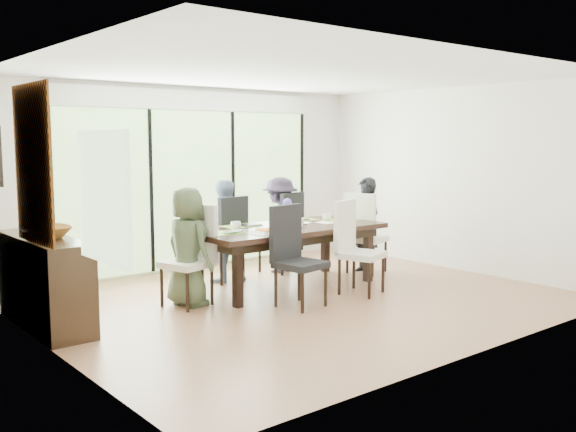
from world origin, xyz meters
TOP-DOWN VIEW (x-y plane):
  - floor at (0.00, 0.00)m, footprint 6.00×5.00m
  - ceiling at (0.00, 0.00)m, footprint 6.00×5.00m
  - wall_back at (0.00, 2.51)m, footprint 6.00×0.02m
  - wall_front at (0.00, -2.51)m, footprint 6.00×0.02m
  - wall_left at (-3.01, 0.00)m, footprint 0.02×5.00m
  - wall_right at (3.01, 0.00)m, footprint 0.02×5.00m
  - glass_doors at (0.00, 2.47)m, footprint 4.20×0.02m
  - blinds_header at (0.00, 2.46)m, footprint 4.40×0.06m
  - mullion_a at (-2.10, 2.46)m, footprint 0.05×0.04m
  - mullion_b at (-0.70, 2.46)m, footprint 0.05×0.04m
  - mullion_c at (0.70, 2.46)m, footprint 0.05×0.04m
  - mullion_d at (2.10, 2.46)m, footprint 0.05×0.04m
  - side_window at (-2.97, -1.20)m, footprint 0.02×0.90m
  - deck at (0.00, 3.40)m, footprint 6.00×1.80m
  - rail_top at (0.00, 4.20)m, footprint 6.00×0.08m
  - foliage_left at (-1.80, 5.20)m, footprint 3.20×3.20m
  - foliage_mid at (0.40, 5.80)m, footprint 4.00×4.00m
  - foliage_right at (2.20, 5.00)m, footprint 2.80×2.80m
  - foliage_far at (-0.60, 6.50)m, footprint 3.60×3.60m
  - table_top at (0.29, 0.63)m, footprint 2.58×1.18m
  - table_apron at (0.29, 0.63)m, footprint 2.37×0.97m
  - table_leg_fl at (-0.79, 0.20)m, footprint 0.10×0.10m
  - table_leg_fr at (1.37, 0.20)m, footprint 0.10×0.10m
  - table_leg_bl at (-0.79, 1.06)m, footprint 0.10×0.10m
  - table_leg_br at (1.37, 1.06)m, footprint 0.10×0.10m
  - chair_left_end at (-1.21, 0.63)m, footprint 0.61×0.61m
  - chair_right_end at (1.79, 0.63)m, footprint 0.61×0.61m
  - chair_far_left at (-0.16, 1.48)m, footprint 0.57×0.57m
  - chair_far_right at (0.84, 1.48)m, footprint 0.60×0.60m
  - chair_near_left at (-0.21, -0.24)m, footprint 0.56×0.56m
  - chair_near_right at (0.79, -0.24)m, footprint 0.63×0.63m
  - person_left_end at (-1.19, 0.63)m, footprint 0.50×0.70m
  - person_right_end at (1.77, 0.63)m, footprint 0.50×0.70m
  - person_far_left at (-0.16, 1.46)m, footprint 0.69×0.48m
  - person_far_right at (0.84, 1.46)m, footprint 0.72×0.54m
  - placemat_left at (-0.66, 0.63)m, footprint 0.47×0.34m
  - placemat_right at (1.24, 0.63)m, footprint 0.47×0.34m
  - placemat_far_l at (-0.16, 1.03)m, footprint 0.47×0.34m
  - placemat_far_r at (0.84, 1.03)m, footprint 0.47×0.34m
  - placemat_paper at (-0.26, 0.33)m, footprint 0.47×0.34m
  - tablet_far_l at (-0.06, 0.98)m, footprint 0.28×0.19m
  - tablet_far_r at (0.79, 0.98)m, footprint 0.26×0.18m
  - papers at (0.99, 0.58)m, footprint 0.32×0.24m
  - platter_base at (-0.26, 0.33)m, footprint 0.28×0.28m
  - platter_snacks at (-0.26, 0.33)m, footprint 0.22×0.22m
  - vase at (0.34, 0.68)m, footprint 0.09×0.09m
  - hyacinth_stems at (0.34, 0.68)m, footprint 0.04×0.04m
  - hyacinth_blooms at (0.34, 0.68)m, footprint 0.12×0.12m
  - laptop at (-0.56, 0.53)m, footprint 0.40×0.31m
  - cup_a at (-0.41, 0.78)m, footprint 0.17×0.17m
  - cup_b at (0.44, 0.53)m, footprint 0.15×0.15m
  - cup_c at (1.09, 0.73)m, footprint 0.17×0.17m
  - book at (0.54, 0.68)m, footprint 0.26×0.29m
  - sideboard at (-2.76, 0.85)m, footprint 0.47×1.66m
  - bowl at (-2.76, 0.75)m, footprint 0.50×0.50m
  - candlestick_base at (-2.76, 1.20)m, footprint 0.10×0.10m
  - candlestick_shaft at (-2.76, 1.20)m, footprint 0.02×0.02m
  - candlestick_pan at (-2.76, 1.20)m, footprint 0.10×0.10m
  - candle at (-2.76, 1.20)m, footprint 0.04×0.04m
  - tapestry at (-2.97, 0.40)m, footprint 0.02×1.00m

SIDE VIEW (x-z plane):
  - deck at x=0.00m, z-range -0.10..0.00m
  - floor at x=0.00m, z-range -0.01..0.00m
  - table_leg_fl at x=-0.79m, z-range 0.00..0.74m
  - table_leg_fr at x=1.37m, z-range 0.00..0.74m
  - table_leg_bl at x=-0.79m, z-range 0.00..0.74m
  - table_leg_br at x=1.37m, z-range 0.00..0.74m
  - sideboard at x=-2.76m, z-range 0.00..0.94m
  - rail_top at x=0.00m, z-range 0.52..0.58m
  - chair_left_end at x=-1.21m, z-range 0.00..1.18m
  - chair_right_end at x=1.79m, z-range 0.00..1.18m
  - chair_far_left at x=-0.16m, z-range 0.00..1.18m
  - chair_far_right at x=0.84m, z-range 0.00..1.18m
  - chair_near_left at x=-0.21m, z-range 0.00..1.18m
  - chair_near_right at x=0.79m, z-range 0.00..1.18m
  - table_apron at x=0.29m, z-range 0.62..0.73m
  - person_left_end at x=-1.19m, z-range 0.00..1.39m
  - person_right_end at x=1.77m, z-range 0.00..1.39m
  - person_far_left at x=-0.16m, z-range 0.00..1.39m
  - person_far_right at x=0.84m, z-range 0.00..1.39m
  - table_top at x=0.29m, z-range 0.74..0.81m
  - papers at x=0.99m, z-range 0.81..0.81m
  - placemat_left at x=-0.66m, z-range 0.81..0.81m
  - placemat_right at x=1.24m, z-range 0.81..0.81m
  - placemat_far_l at x=-0.16m, z-range 0.81..0.81m
  - placemat_far_r at x=0.84m, z-range 0.81..0.81m
  - placemat_paper at x=-0.26m, z-range 0.81..0.81m
  - book at x=0.54m, z-range 0.81..0.83m
  - tablet_far_r at x=0.79m, z-range 0.81..0.82m
  - tablet_far_l at x=-0.06m, z-range 0.81..0.83m
  - laptop at x=-0.56m, z-range 0.81..0.84m
  - platter_base at x=-0.26m, z-range 0.81..0.84m
  - platter_snacks at x=-0.26m, z-range 0.84..0.85m
  - cup_b at x=0.44m, z-range 0.81..0.91m
  - cup_a at x=-0.41m, z-range 0.81..0.91m
  - cup_c at x=1.09m, z-range 0.81..0.91m
  - vase at x=0.34m, z-range 0.81..0.94m
  - candlestick_base at x=-2.76m, z-range 0.94..0.98m
  - bowl at x=-2.76m, z-range 0.94..1.06m
  - hyacinth_stems at x=0.34m, z-range 0.91..1.09m
  - hyacinth_blooms at x=0.34m, z-range 1.05..1.17m
  - glass_doors at x=0.00m, z-range 0.05..2.35m
  - mullion_a at x=-2.10m, z-range 0.05..2.35m
  - mullion_b at x=-0.70m, z-range 0.05..2.35m
  - mullion_c at x=0.70m, z-range 0.05..2.35m
  - mullion_d at x=2.10m, z-range 0.05..2.35m
  - foliage_right at x=2.20m, z-range -0.14..2.66m
  - wall_back at x=0.00m, z-range 0.00..2.70m
  - wall_front at x=0.00m, z-range 0.00..2.70m
  - wall_left at x=-3.01m, z-range 0.00..2.70m
  - wall_right at x=3.01m, z-range 0.00..2.70m
  - foliage_left at x=-1.80m, z-range -0.16..3.04m
  - side_window at x=-2.97m, z-range 1.00..2.00m
  - candlestick_shaft at x=-2.76m, z-range 0.96..2.26m
  - foliage_far at x=-0.60m, z-range -0.18..3.42m
  - tapestry at x=-2.97m, z-range 0.95..2.45m
  - foliage_mid at x=0.40m, z-range -0.20..3.80m
  - candlestick_pan at x=-2.76m, z-range 2.24..2.27m
  - candle at x=-2.76m, z-range 2.27..2.37m
  - blinds_header at x=0.00m, z-range 2.36..2.64m
  - ceiling at x=0.00m, z-range 2.70..2.71m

